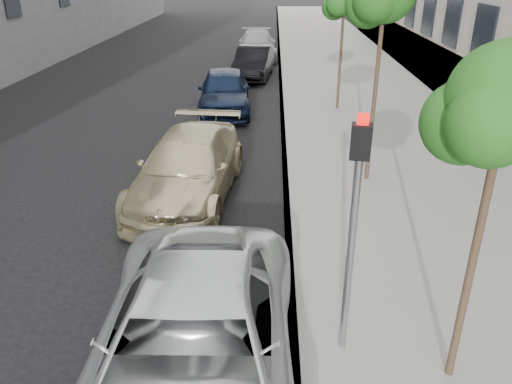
# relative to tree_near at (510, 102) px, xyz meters

# --- Properties ---
(sidewalk) EXTENTS (6.40, 72.00, 0.14)m
(sidewalk) POSITION_rel_tree_near_xyz_m (1.07, 22.50, -3.70)
(sidewalk) COLOR gray
(sidewalk) RESTS_ON ground
(curb) EXTENTS (0.15, 72.00, 0.14)m
(curb) POSITION_rel_tree_near_xyz_m (-2.05, 22.50, -3.70)
(curb) COLOR #9E9B93
(curb) RESTS_ON ground
(tree_near) EXTENTS (1.62, 1.42, 4.44)m
(tree_near) POSITION_rel_tree_near_xyz_m (0.00, 0.00, 0.00)
(tree_near) COLOR #38281C
(tree_near) RESTS_ON sidewalk
(signal_pole) EXTENTS (0.27, 0.22, 3.36)m
(signal_pole) POSITION_rel_tree_near_xyz_m (-1.37, 0.47, -1.55)
(signal_pole) COLOR #939699
(signal_pole) RESTS_ON sidewalk
(minivan) EXTENTS (2.66, 5.56, 1.53)m
(minivan) POSITION_rel_tree_near_xyz_m (-3.33, -0.41, -3.01)
(minivan) COLOR silver
(minivan) RESTS_ON ground
(suv) EXTENTS (2.49, 5.23, 1.47)m
(suv) POSITION_rel_tree_near_xyz_m (-4.33, 5.60, -3.04)
(suv) COLOR #C0B389
(suv) RESTS_ON ground
(sedan_blue) EXTENTS (2.14, 4.64, 1.54)m
(sedan_blue) POSITION_rel_tree_near_xyz_m (-4.16, 12.97, -3.00)
(sedan_blue) COLOR black
(sedan_blue) RESTS_ON ground
(sedan_black) EXTENTS (1.93, 4.47, 1.43)m
(sedan_black) POSITION_rel_tree_near_xyz_m (-3.33, 18.82, -3.06)
(sedan_black) COLOR black
(sedan_black) RESTS_ON ground
(sedan_rear) EXTENTS (2.33, 5.21, 1.48)m
(sedan_rear) POSITION_rel_tree_near_xyz_m (-3.33, 24.15, -3.03)
(sedan_rear) COLOR gray
(sedan_rear) RESTS_ON ground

